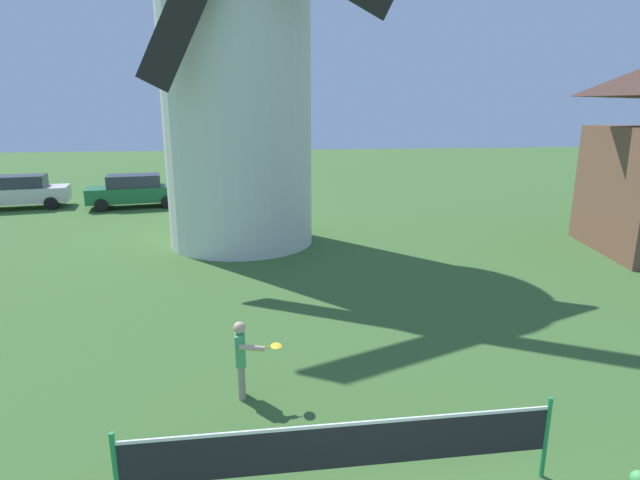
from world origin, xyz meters
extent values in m
cylinder|color=silver|center=(-1.62, 14.59, 5.14)|extent=(4.85, 4.85, 10.28)
cylinder|color=#238E4C|center=(-2.81, 2.24, 0.55)|extent=(0.06, 0.06, 1.10)
cylinder|color=#238E4C|center=(2.23, 2.24, 0.55)|extent=(0.06, 0.06, 1.10)
cube|color=black|center=(-0.29, 2.24, 0.68)|extent=(5.00, 0.01, 0.55)
cube|color=white|center=(-0.29, 2.24, 0.97)|extent=(5.00, 0.02, 0.04)
cylinder|color=#9E937F|center=(-1.51, 4.65, 0.29)|extent=(0.12, 0.12, 0.58)
cylinder|color=#9E937F|center=(-1.50, 4.51, 0.29)|extent=(0.12, 0.12, 0.58)
cube|color=#4CB266|center=(-1.50, 4.58, 0.84)|extent=(0.17, 0.29, 0.52)
sphere|color=#DBB28E|center=(-1.50, 4.58, 1.19)|extent=(0.19, 0.19, 0.19)
cylinder|color=#DBB28E|center=(-1.51, 4.76, 0.82)|extent=(0.08, 0.08, 0.39)
cylinder|color=#DBB28E|center=(-1.32, 4.42, 0.92)|extent=(0.40, 0.10, 0.15)
cylinder|color=yellow|center=(-1.17, 4.43, 0.92)|extent=(0.22, 0.03, 0.04)
ellipsoid|color=yellow|center=(-0.95, 4.44, 0.92)|extent=(0.19, 0.25, 0.03)
sphere|color=#4CB259|center=(3.30, 1.91, 0.11)|extent=(0.21, 0.21, 0.21)
cube|color=silver|center=(-12.21, 22.49, 0.65)|extent=(4.56, 2.47, 0.70)
cube|color=#2D333D|center=(-12.21, 22.49, 1.28)|extent=(2.66, 1.92, 0.56)
cylinder|color=black|center=(-10.92, 23.60, 0.30)|extent=(0.62, 0.29, 0.60)
cylinder|color=black|center=(-10.60, 21.93, 0.30)|extent=(0.62, 0.29, 0.60)
cube|color=#1E6638|center=(-6.83, 22.12, 0.65)|extent=(4.50, 2.44, 0.70)
cube|color=#2D333D|center=(-6.83, 22.12, 1.28)|extent=(2.62, 1.90, 0.56)
cylinder|color=black|center=(-5.56, 23.22, 0.30)|extent=(0.62, 0.29, 0.60)
cylinder|color=black|center=(-5.25, 21.54, 0.30)|extent=(0.62, 0.29, 0.60)
cylinder|color=black|center=(-8.41, 22.69, 0.30)|extent=(0.62, 0.29, 0.60)
cylinder|color=black|center=(-8.11, 21.02, 0.30)|extent=(0.62, 0.29, 0.60)
camera|label=1|loc=(-1.23, -2.68, 4.41)|focal=28.11mm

